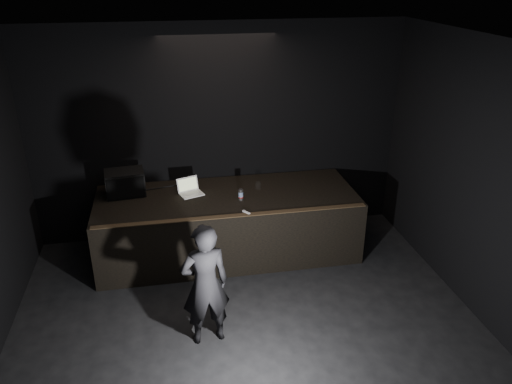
{
  "coord_description": "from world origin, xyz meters",
  "views": [
    {
      "loc": [
        -0.85,
        -4.21,
        4.24
      ],
      "look_at": [
        0.38,
        2.3,
        1.22
      ],
      "focal_mm": 35.0,
      "sensor_mm": 36.0,
      "label": 1
    }
  ],
  "objects_px": {
    "stage_riser": "(228,224)",
    "beer_can": "(241,195)",
    "person": "(205,285)",
    "laptop": "(190,190)",
    "stage_monitor": "(125,183)"
  },
  "relations": [
    {
      "from": "stage_monitor",
      "to": "person",
      "type": "bearing_deg",
      "value": -73.23
    },
    {
      "from": "stage_riser",
      "to": "beer_can",
      "type": "bearing_deg",
      "value": -47.61
    },
    {
      "from": "laptop",
      "to": "stage_riser",
      "type": "bearing_deg",
      "value": -37.57
    },
    {
      "from": "beer_can",
      "to": "laptop",
      "type": "bearing_deg",
      "value": 152.67
    },
    {
      "from": "stage_riser",
      "to": "laptop",
      "type": "xyz_separation_m",
      "value": [
        -0.56,
        0.18,
        0.56
      ]
    },
    {
      "from": "beer_can",
      "to": "stage_monitor",
      "type": "bearing_deg",
      "value": 162.98
    },
    {
      "from": "beer_can",
      "to": "person",
      "type": "bearing_deg",
      "value": -111.65
    },
    {
      "from": "stage_riser",
      "to": "person",
      "type": "bearing_deg",
      "value": -104.85
    },
    {
      "from": "stage_riser",
      "to": "beer_can",
      "type": "distance_m",
      "value": 0.65
    },
    {
      "from": "laptop",
      "to": "person",
      "type": "xyz_separation_m",
      "value": [
        0.02,
        -2.19,
        -0.26
      ]
    },
    {
      "from": "person",
      "to": "stage_monitor",
      "type": "bearing_deg",
      "value": -75.01
    },
    {
      "from": "stage_monitor",
      "to": "laptop",
      "type": "bearing_deg",
      "value": -14.57
    },
    {
      "from": "stage_monitor",
      "to": "laptop",
      "type": "relative_size",
      "value": 1.46
    },
    {
      "from": "stage_riser",
      "to": "laptop",
      "type": "distance_m",
      "value": 0.81
    },
    {
      "from": "stage_riser",
      "to": "stage_monitor",
      "type": "xyz_separation_m",
      "value": [
        -1.53,
        0.32,
        0.69
      ]
    }
  ]
}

